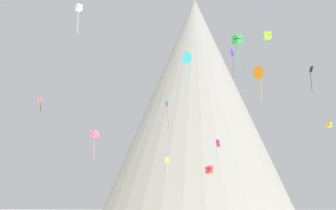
# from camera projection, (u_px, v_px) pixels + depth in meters

# --- Properties ---
(rock_massif) EXTENTS (77.67, 77.67, 68.55)m
(rock_massif) POSITION_uv_depth(u_px,v_px,m) (191.00, 117.00, 143.55)
(rock_massif) COLOR gray
(rock_massif) RESTS_ON ground_plane
(kite_orange_mid) EXTENTS (1.93, 1.98, 6.74)m
(kite_orange_mid) POSITION_uv_depth(u_px,v_px,m) (259.00, 73.00, 77.83)
(kite_orange_mid) COLOR orange
(kite_cyan_high) EXTENTS (2.28, 2.05, 5.84)m
(kite_cyan_high) POSITION_uv_depth(u_px,v_px,m) (186.00, 58.00, 84.64)
(kite_cyan_high) COLOR #33BCDB
(kite_indigo_high) EXTENTS (1.14, 1.54, 5.72)m
(kite_indigo_high) POSITION_uv_depth(u_px,v_px,m) (233.00, 53.00, 83.55)
(kite_indigo_high) COLOR #5138B2
(kite_rainbow_low) EXTENTS (1.31, 1.30, 4.42)m
(kite_rainbow_low) POSITION_uv_depth(u_px,v_px,m) (94.00, 134.00, 68.02)
(kite_rainbow_low) COLOR #E5668C
(kite_green_mid) EXTENTS (1.62, 1.60, 5.66)m
(kite_green_mid) POSITION_uv_depth(u_px,v_px,m) (237.00, 40.00, 64.12)
(kite_green_mid) COLOR green
(kite_pink_mid) EXTENTS (0.99, 0.53, 2.49)m
(kite_pink_mid) POSITION_uv_depth(u_px,v_px,m) (40.00, 101.00, 75.67)
(kite_pink_mid) COLOR pink
(kite_yellow_low) EXTENTS (0.76, 0.55, 3.32)m
(kite_yellow_low) POSITION_uv_depth(u_px,v_px,m) (167.00, 162.00, 95.49)
(kite_yellow_low) COLOR yellow
(kite_blue_mid) EXTENTS (0.70, 0.56, 5.26)m
(kite_blue_mid) POSITION_uv_depth(u_px,v_px,m) (167.00, 110.00, 90.54)
(kite_blue_mid) COLOR blue
(kite_gold_mid) EXTENTS (1.13, 1.12, 0.93)m
(kite_gold_mid) POSITION_uv_depth(u_px,v_px,m) (329.00, 125.00, 83.13)
(kite_gold_mid) COLOR gold
(kite_red_low) EXTENTS (1.46, 1.43, 1.36)m
(kite_red_low) POSITION_uv_depth(u_px,v_px,m) (209.00, 170.00, 78.64)
(kite_red_low) COLOR red
(kite_magenta_mid) EXTENTS (0.93, 0.53, 4.47)m
(kite_magenta_mid) POSITION_uv_depth(u_px,v_px,m) (218.00, 146.00, 90.17)
(kite_magenta_mid) COLOR #D1339E
(kite_black_high) EXTENTS (0.81, 0.75, 5.28)m
(kite_black_high) POSITION_uv_depth(u_px,v_px,m) (311.00, 74.00, 90.53)
(kite_black_high) COLOR black
(kite_white_high) EXTENTS (1.42, 1.42, 5.44)m
(kite_white_high) POSITION_uv_depth(u_px,v_px,m) (79.00, 8.00, 83.56)
(kite_white_high) COLOR white
(kite_lime_high) EXTENTS (1.19, 1.16, 1.13)m
(kite_lime_high) POSITION_uv_depth(u_px,v_px,m) (268.00, 36.00, 74.11)
(kite_lime_high) COLOR #8CD133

